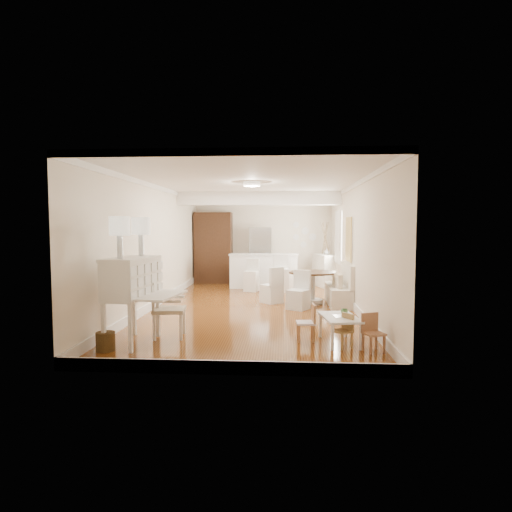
# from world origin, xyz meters

# --- Properties ---
(room) EXTENTS (9.00, 9.04, 2.82)m
(room) POSITION_xyz_m (0.04, 0.32, 1.98)
(room) COLOR brown
(room) RESTS_ON ground
(secretary_bureau) EXTENTS (1.21, 1.23, 1.38)m
(secretary_bureau) POSITION_xyz_m (-1.70, -3.16, 0.69)
(secretary_bureau) COLOR white
(secretary_bureau) RESTS_ON ground
(gustavian_armchair) EXTENTS (0.61, 0.61, 0.96)m
(gustavian_armchair) POSITION_xyz_m (-1.22, -2.74, 0.48)
(gustavian_armchair) COLOR white
(gustavian_armchair) RESTS_ON ground
(wicker_basket) EXTENTS (0.34, 0.34, 0.28)m
(wicker_basket) POSITION_xyz_m (-1.97, -3.58, 0.14)
(wicker_basket) COLOR #4A3417
(wicker_basket) RESTS_ON ground
(kids_table) EXTENTS (0.64, 0.93, 0.43)m
(kids_table) POSITION_xyz_m (1.57, -2.95, 0.22)
(kids_table) COLOR white
(kids_table) RESTS_ON ground
(kids_chair_a) EXTENTS (0.36, 0.36, 0.53)m
(kids_chair_a) POSITION_xyz_m (1.58, -3.19, 0.26)
(kids_chair_a) COLOR tan
(kids_chair_a) RESTS_ON ground
(kids_chair_b) EXTENTS (0.31, 0.31, 0.61)m
(kids_chair_b) POSITION_xyz_m (1.04, -2.83, 0.30)
(kids_chair_b) COLOR #AD794F
(kids_chair_b) RESTS_ON ground
(kids_chair_c) EXTENTS (0.35, 0.35, 0.58)m
(kids_chair_c) POSITION_xyz_m (2.01, -3.40, 0.29)
(kids_chair_c) COLOR #A26B49
(kids_chair_c) RESTS_ON ground
(banquette) EXTENTS (0.52, 1.60, 0.98)m
(banquette) POSITION_xyz_m (1.99, 0.50, 0.49)
(banquette) COLOR silver
(banquette) RESTS_ON ground
(dining_table) EXTENTS (1.39, 1.39, 0.77)m
(dining_table) POSITION_xyz_m (1.38, 0.57, 0.38)
(dining_table) COLOR #432915
(dining_table) RESTS_ON ground
(slip_chair_near) EXTENTS (0.57, 0.58, 0.87)m
(slip_chair_near) POSITION_xyz_m (1.02, -0.18, 0.43)
(slip_chair_near) COLOR silver
(slip_chair_near) RESTS_ON ground
(slip_chair_far) EXTENTS (0.60, 0.60, 0.88)m
(slip_chair_far) POSITION_xyz_m (0.40, 0.59, 0.44)
(slip_chair_far) COLOR white
(slip_chair_far) RESTS_ON ground
(breakfast_counter) EXTENTS (2.05, 0.65, 1.03)m
(breakfast_counter) POSITION_xyz_m (0.10, 3.10, 0.52)
(breakfast_counter) COLOR white
(breakfast_counter) RESTS_ON ground
(bar_stool_left) EXTENTS (0.44, 0.44, 0.92)m
(bar_stool_left) POSITION_xyz_m (-0.22, 2.39, 0.46)
(bar_stool_left) COLOR white
(bar_stool_left) RESTS_ON ground
(bar_stool_right) EXTENTS (0.45, 0.45, 1.05)m
(bar_stool_right) POSITION_xyz_m (0.62, 2.28, 0.53)
(bar_stool_right) COLOR silver
(bar_stool_right) RESTS_ON ground
(pantry_cabinet) EXTENTS (1.20, 0.60, 2.30)m
(pantry_cabinet) POSITION_xyz_m (-1.60, 4.18, 1.15)
(pantry_cabinet) COLOR #381E11
(pantry_cabinet) RESTS_ON ground
(fridge) EXTENTS (0.75, 0.65, 1.80)m
(fridge) POSITION_xyz_m (0.30, 4.15, 0.90)
(fridge) COLOR silver
(fridge) RESTS_ON ground
(sideboard) EXTENTS (0.74, 1.12, 0.99)m
(sideboard) POSITION_xyz_m (1.96, 3.50, 0.49)
(sideboard) COLOR silver
(sideboard) RESTS_ON ground
(pencil_cup) EXTENTS (0.13, 0.13, 0.09)m
(pencil_cup) POSITION_xyz_m (1.66, -2.81, 0.48)
(pencil_cup) COLOR #579255
(pencil_cup) RESTS_ON kids_table
(branch_vase) EXTENTS (0.20, 0.20, 0.18)m
(branch_vase) POSITION_xyz_m (2.02, 3.55, 1.08)
(branch_vase) COLOR silver
(branch_vase) RESTS_ON sideboard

